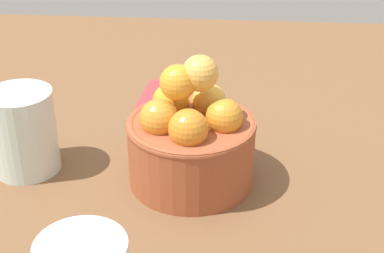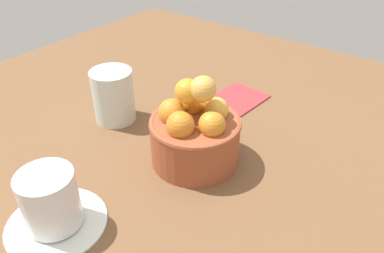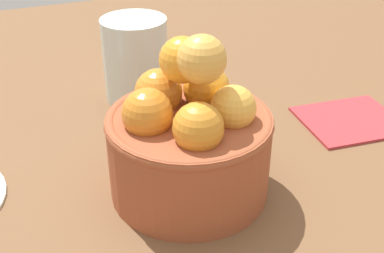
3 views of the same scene
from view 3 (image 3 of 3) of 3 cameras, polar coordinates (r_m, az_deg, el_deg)
name	(u,v)px [view 3 (image 3 of 3)]	position (r cm, az deg, el deg)	size (l,w,h in cm)	color
ground_plane	(189,209)	(46.28, -0.30, -9.42)	(114.04, 119.93, 4.68)	brown
terracotta_bowl	(189,139)	(41.82, -0.34, -1.42)	(13.93, 13.93, 14.59)	#9E4C2D
water_glass	(136,59)	(58.25, -6.47, 7.63)	(7.46, 7.46, 9.63)	silver
folded_napkin	(350,119)	(57.24, 17.62, 0.80)	(10.48, 8.88, 0.60)	#B23338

